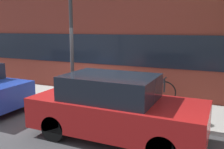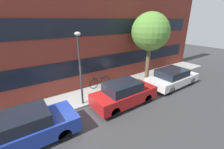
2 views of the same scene
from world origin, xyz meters
TOP-DOWN VIEW (x-y plane):
  - ground_plane at (0.00, 0.00)m, footprint 56.00×56.00m
  - sidewalk_strip at (0.00, 1.11)m, footprint 28.00×2.22m
  - parked_car_red at (2.30, -1.05)m, footprint 3.92×1.62m
  - bicycle at (2.31, 1.74)m, footprint 1.72×0.44m
  - lamp_post at (0.28, 0.31)m, footprint 0.32×0.32m

SIDE VIEW (x-z plane):
  - ground_plane at x=0.00m, z-range 0.00..0.00m
  - sidewalk_strip at x=0.00m, z-range 0.00..0.11m
  - bicycle at x=2.31m, z-range 0.10..0.93m
  - parked_car_red at x=2.30m, z-range -0.02..1.44m
  - lamp_post at x=0.28m, z-range 0.63..4.75m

